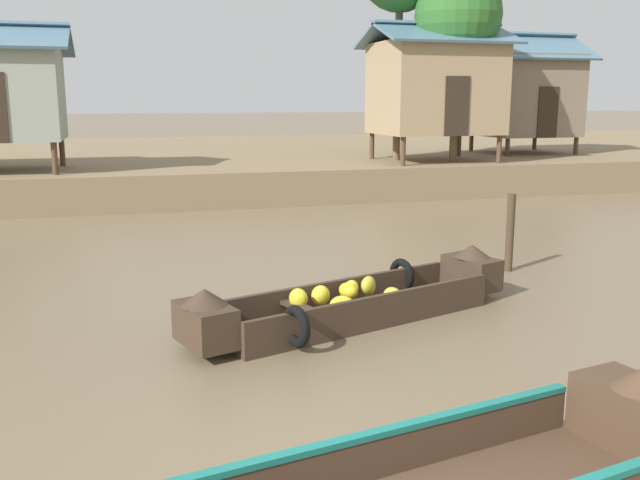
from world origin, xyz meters
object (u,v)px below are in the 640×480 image
object	(u,v)px
stilt_house_mid_right	(435,86)
stilt_house_right	(525,94)
mooring_post	(510,233)
banana_boat	(355,301)
palm_tree_far	(458,15)

from	to	relation	value
stilt_house_mid_right	stilt_house_right	size ratio (longest dim) A/B	1.00
stilt_house_right	mooring_post	size ratio (longest dim) A/B	3.21
banana_boat	stilt_house_right	distance (m)	19.13
palm_tree_far	stilt_house_right	bearing A→B (deg)	33.18
banana_boat	mooring_post	xyz separation A→B (m)	(3.55, 1.94, 0.41)
stilt_house_right	palm_tree_far	xyz separation A→B (m)	(-4.30, -2.81, 2.39)
palm_tree_far	banana_boat	bearing A→B (deg)	-121.86
mooring_post	palm_tree_far	bearing A→B (deg)	68.77
stilt_house_mid_right	stilt_house_right	distance (m)	5.35
stilt_house_right	mooring_post	world-z (taller)	stilt_house_right
stilt_house_right	stilt_house_mid_right	bearing A→B (deg)	-153.77
banana_boat	mooring_post	world-z (taller)	mooring_post
banana_boat	palm_tree_far	world-z (taller)	palm_tree_far
banana_boat	palm_tree_far	size ratio (longest dim) A/B	0.84
banana_boat	stilt_house_mid_right	world-z (taller)	stilt_house_mid_right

